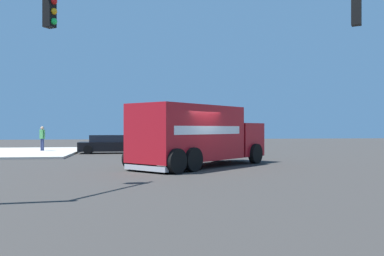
% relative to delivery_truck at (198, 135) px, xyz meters
% --- Properties ---
extents(ground_plane, '(100.00, 100.00, 0.00)m').
position_rel_delivery_truck_xyz_m(ground_plane, '(1.11, -0.34, -1.47)').
color(ground_plane, '#33302D').
extents(delivery_truck, '(7.10, 7.33, 2.81)m').
position_rel_delivery_truck_xyz_m(delivery_truck, '(0.00, 0.00, 0.00)').
color(delivery_truck, '#AD141E').
rests_on(delivery_truck, ground).
extents(pickup_tan, '(2.31, 5.23, 1.38)m').
position_rel_delivery_truck_xyz_m(pickup_tan, '(-9.22, 2.51, -0.74)').
color(pickup_tan, tan).
rests_on(pickup_tan, ground).
extents(sedan_black, '(2.07, 4.32, 1.31)m').
position_rel_delivery_truck_xyz_m(sedan_black, '(-10.95, -4.74, -0.84)').
color(sedan_black, black).
rests_on(sedan_black, ground).
extents(pedestrian_near_corner, '(0.38, 0.44, 1.78)m').
position_rel_delivery_truck_xyz_m(pedestrian_near_corner, '(-12.46, -9.67, -0.30)').
color(pedestrian_near_corner, navy).
rests_on(pedestrian_near_corner, sidewalk_corner_near).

